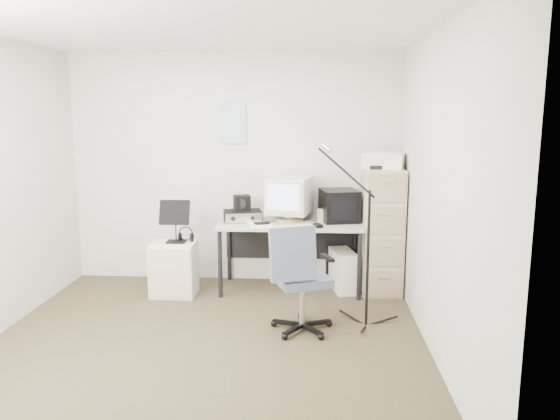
# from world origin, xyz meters

# --- Properties ---
(floor) EXTENTS (3.60, 3.60, 0.01)m
(floor) POSITION_xyz_m (0.00, 0.00, -0.01)
(floor) COLOR #2E2815
(floor) RESTS_ON ground
(ceiling) EXTENTS (3.60, 3.60, 0.01)m
(ceiling) POSITION_xyz_m (0.00, 0.00, 2.50)
(ceiling) COLOR white
(ceiling) RESTS_ON ground
(wall_back) EXTENTS (3.60, 0.02, 2.50)m
(wall_back) POSITION_xyz_m (0.00, 1.80, 1.25)
(wall_back) COLOR beige
(wall_back) RESTS_ON ground
(wall_front) EXTENTS (3.60, 0.02, 2.50)m
(wall_front) POSITION_xyz_m (0.00, -1.80, 1.25)
(wall_front) COLOR beige
(wall_front) RESTS_ON ground
(wall_right) EXTENTS (0.02, 3.60, 2.50)m
(wall_right) POSITION_xyz_m (1.80, 0.00, 1.25)
(wall_right) COLOR beige
(wall_right) RESTS_ON ground
(wall_calendar) EXTENTS (0.30, 0.02, 0.44)m
(wall_calendar) POSITION_xyz_m (-0.02, 1.79, 1.75)
(wall_calendar) COLOR white
(wall_calendar) RESTS_ON wall_back
(filing_cabinet) EXTENTS (0.40, 0.60, 1.30)m
(filing_cabinet) POSITION_xyz_m (1.58, 1.48, 0.65)
(filing_cabinet) COLOR #B4AA8F
(filing_cabinet) RESTS_ON floor
(printer) EXTENTS (0.48, 0.40, 0.16)m
(printer) POSITION_xyz_m (1.58, 1.47, 1.38)
(printer) COLOR silver
(printer) RESTS_ON filing_cabinet
(desk) EXTENTS (1.50, 0.70, 0.73)m
(desk) POSITION_xyz_m (0.63, 1.45, 0.36)
(desk) COLOR #A19F8D
(desk) RESTS_ON floor
(crt_monitor) EXTENTS (0.51, 0.52, 0.46)m
(crt_monitor) POSITION_xyz_m (0.62, 1.52, 0.96)
(crt_monitor) COLOR silver
(crt_monitor) RESTS_ON desk
(crt_tv) EXTENTS (0.44, 0.46, 0.33)m
(crt_tv) POSITION_xyz_m (1.14, 1.55, 0.90)
(crt_tv) COLOR black
(crt_tv) RESTS_ON desk
(desk_speaker) EXTENTS (0.07, 0.07, 0.13)m
(desk_speaker) POSITION_xyz_m (0.94, 1.51, 0.80)
(desk_speaker) COLOR beige
(desk_speaker) RESTS_ON desk
(keyboard) EXTENTS (0.48, 0.31, 0.02)m
(keyboard) POSITION_xyz_m (0.65, 1.27, 0.74)
(keyboard) COLOR silver
(keyboard) RESTS_ON desk
(mouse) EXTENTS (0.10, 0.13, 0.03)m
(mouse) POSITION_xyz_m (0.91, 1.22, 0.75)
(mouse) COLOR black
(mouse) RESTS_ON desk
(radio_receiver) EXTENTS (0.44, 0.36, 0.11)m
(radio_receiver) POSITION_xyz_m (0.12, 1.49, 0.79)
(radio_receiver) COLOR black
(radio_receiver) RESTS_ON desk
(radio_speaker) EXTENTS (0.20, 0.19, 0.16)m
(radio_speaker) POSITION_xyz_m (0.11, 1.51, 0.92)
(radio_speaker) COLOR black
(radio_speaker) RESTS_ON radio_receiver
(papers) EXTENTS (0.27, 0.32, 0.02)m
(papers) POSITION_xyz_m (0.31, 1.28, 0.74)
(papers) COLOR white
(papers) RESTS_ON desk
(pc_tower) EXTENTS (0.30, 0.49, 0.43)m
(pc_tower) POSITION_xyz_m (1.19, 1.46, 0.21)
(pc_tower) COLOR silver
(pc_tower) RESTS_ON floor
(office_chair) EXTENTS (0.71, 0.71, 0.95)m
(office_chair) POSITION_xyz_m (0.78, 0.34, 0.48)
(office_chair) COLOR slate
(office_chair) RESTS_ON floor
(side_cart) EXTENTS (0.45, 0.36, 0.55)m
(side_cart) POSITION_xyz_m (-0.56, 1.19, 0.28)
(side_cart) COLOR silver
(side_cart) RESTS_ON floor
(music_stand) EXTENTS (0.35, 0.28, 0.45)m
(music_stand) POSITION_xyz_m (-0.53, 1.21, 0.78)
(music_stand) COLOR black
(music_stand) RESTS_ON side_cart
(headphones) EXTENTS (0.21, 0.21, 0.03)m
(headphones) POSITION_xyz_m (-0.44, 1.27, 0.61)
(headphones) COLOR black
(headphones) RESTS_ON side_cart
(mic_stand) EXTENTS (0.03, 0.03, 1.58)m
(mic_stand) POSITION_xyz_m (1.35, 0.51, 0.79)
(mic_stand) COLOR black
(mic_stand) RESTS_ON floor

